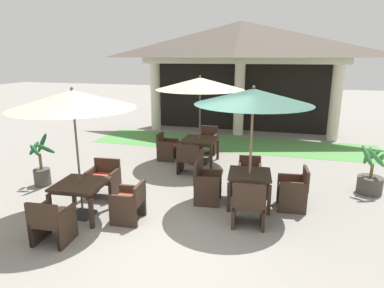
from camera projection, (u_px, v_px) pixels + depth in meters
name	position (u px, v px, depth m)	size (l,w,h in m)	color
ground_plane	(170.00, 235.00, 5.97)	(60.00, 60.00, 0.00)	gray
background_pavilion	(241.00, 49.00, 12.96)	(8.40, 2.52, 4.42)	beige
lawn_strip	(231.00, 144.00, 12.22)	(10.20, 2.34, 0.01)	#519347
patio_table_near_foreground	(200.00, 142.00, 9.93)	(1.00, 1.00, 0.73)	#38281E
patio_umbrella_near_foreground	(200.00, 85.00, 9.50)	(2.55, 2.55, 2.58)	#2D2D2D
patio_chair_near_foreground_north	(208.00, 141.00, 10.97)	(0.59, 0.52, 0.88)	#38281E
patio_chair_near_foreground_south	(190.00, 159.00, 9.01)	(0.63, 0.49, 0.86)	#38281E
patio_chair_near_foreground_west	(167.00, 147.00, 10.28)	(0.54, 0.55, 0.83)	#38281E
patio_table_mid_left	(81.00, 187.00, 6.55)	(0.99, 0.99, 0.71)	#38281E
patio_umbrella_mid_left	(73.00, 100.00, 6.11)	(2.29, 2.29, 2.57)	#2D2D2D
patio_chair_mid_left_east	(129.00, 202.00, 6.42)	(0.59, 0.62, 0.79)	#38281E
patio_chair_mid_left_south	(51.00, 222.00, 5.65)	(0.63, 0.60, 0.81)	#38281E
patio_chair_mid_left_north	(104.00, 179.00, 7.56)	(0.68, 0.60, 0.84)	#38281E
patio_table_mid_right	(250.00, 177.00, 7.04)	(0.96, 0.96, 0.74)	#38281E
patio_umbrella_mid_right	(253.00, 98.00, 6.61)	(2.37, 2.37, 2.55)	#2D2D2D
patio_chair_mid_right_north	(249.00, 174.00, 7.97)	(0.59, 0.55, 0.79)	#38281E
patio_chair_mid_right_south	(249.00, 205.00, 6.21)	(0.66, 0.61, 0.92)	#38281E
patio_chair_mid_right_west	(206.00, 184.00, 7.25)	(0.61, 0.62, 0.92)	#38281E
patio_chair_mid_right_east	(294.00, 190.00, 6.94)	(0.62, 0.62, 0.89)	#38281E
potted_palm_left_edge	(42.00, 170.00, 8.21)	(0.56, 0.55, 1.32)	#47423D
potted_palm_right_edge	(370.00, 180.00, 7.74)	(0.59, 0.59, 1.17)	#47423D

